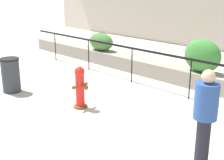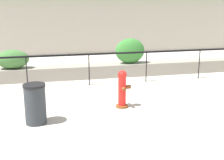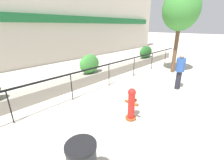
{
  "view_description": "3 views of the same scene",
  "coord_description": "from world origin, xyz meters",
  "px_view_note": "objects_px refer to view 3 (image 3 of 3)",
  "views": [
    {
      "loc": [
        4.34,
        -2.24,
        3.03
      ],
      "look_at": [
        -1.34,
        3.24,
        0.61
      ],
      "focal_mm": 50.0,
      "sensor_mm": 36.0,
      "label": 1
    },
    {
      "loc": [
        -3.76,
        -5.82,
        3.02
      ],
      "look_at": [
        -1.78,
        2.82,
        0.7
      ],
      "focal_mm": 50.0,
      "sensor_mm": 36.0,
      "label": 2
    },
    {
      "loc": [
        -5.07,
        -0.04,
        2.88
      ],
      "look_at": [
        -1.09,
        3.68,
        0.9
      ],
      "focal_mm": 24.0,
      "sensor_mm": 36.0,
      "label": 3
    }
  ],
  "objects_px": {
    "hedge_bush_1": "(90,64)",
    "street_tree": "(181,10)",
    "pedestrian": "(180,69)",
    "fire_hydrant": "(131,104)",
    "hedge_bush_2": "(146,52)"
  },
  "relations": [
    {
      "from": "hedge_bush_2",
      "to": "pedestrian",
      "type": "bearing_deg",
      "value": -130.93
    },
    {
      "from": "pedestrian",
      "to": "hedge_bush_2",
      "type": "bearing_deg",
      "value": 49.07
    },
    {
      "from": "fire_hydrant",
      "to": "pedestrian",
      "type": "height_order",
      "value": "pedestrian"
    },
    {
      "from": "hedge_bush_1",
      "to": "pedestrian",
      "type": "xyz_separation_m",
      "value": [
        2.28,
        -3.78,
        -0.01
      ]
    },
    {
      "from": "hedge_bush_1",
      "to": "street_tree",
      "type": "bearing_deg",
      "value": -27.06
    },
    {
      "from": "hedge_bush_1",
      "to": "pedestrian",
      "type": "height_order",
      "value": "pedestrian"
    },
    {
      "from": "hedge_bush_1",
      "to": "fire_hydrant",
      "type": "distance_m",
      "value": 3.88
    },
    {
      "from": "hedge_bush_1",
      "to": "hedge_bush_2",
      "type": "height_order",
      "value": "hedge_bush_1"
    },
    {
      "from": "hedge_bush_1",
      "to": "street_tree",
      "type": "height_order",
      "value": "street_tree"
    },
    {
      "from": "fire_hydrant",
      "to": "street_tree",
      "type": "bearing_deg",
      "value": 10.55
    },
    {
      "from": "fire_hydrant",
      "to": "street_tree",
      "type": "height_order",
      "value": "street_tree"
    },
    {
      "from": "pedestrian",
      "to": "hedge_bush_1",
      "type": "bearing_deg",
      "value": 121.11
    },
    {
      "from": "hedge_bush_1",
      "to": "street_tree",
      "type": "relative_size",
      "value": 0.24
    },
    {
      "from": "hedge_bush_1",
      "to": "hedge_bush_2",
      "type": "xyz_separation_m",
      "value": [
        5.57,
        0.0,
        -0.04
      ]
    },
    {
      "from": "hedge_bush_2",
      "to": "fire_hydrant",
      "type": "xyz_separation_m",
      "value": [
        -6.84,
        -3.64,
        -0.4
      ]
    }
  ]
}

